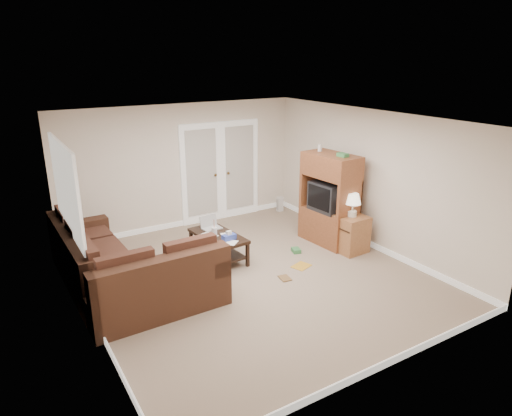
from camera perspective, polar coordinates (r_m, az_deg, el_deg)
floor at (r=7.44m, az=-0.47°, el=-8.49°), size 5.50×5.50×0.00m
ceiling at (r=6.68m, az=-0.53°, el=10.97°), size 5.00×5.50×0.02m
wall_left at (r=6.14m, az=-20.99°, el=-3.06°), size 0.02×5.50×2.50m
wall_right at (r=8.46m, az=14.23°, el=3.39°), size 0.02×5.50×2.50m
wall_back at (r=9.34m, az=-9.21°, el=5.13°), size 5.00×0.02×2.50m
wall_front at (r=4.97m, az=16.13°, el=-7.67°), size 5.00×0.02×2.50m
baseboards at (r=7.41m, az=-0.47°, el=-8.15°), size 5.00×5.50×0.10m
french_doors at (r=9.70m, az=-4.41°, el=4.51°), size 1.80×0.05×2.13m
window_left at (r=7.00m, az=-22.58°, el=1.92°), size 0.05×1.92×1.42m
sectional_sofa at (r=7.08m, az=-16.58°, el=-7.60°), size 2.02×2.94×0.90m
coffee_table at (r=7.95m, az=-4.77°, el=-4.68°), size 0.67×1.19×0.78m
tv_armoire at (r=8.57m, az=9.16°, el=1.17°), size 0.66×1.10×1.82m
side_cabinet at (r=8.37m, az=11.77°, el=-2.80°), size 0.53×0.53×1.09m
space_heater at (r=10.38m, az=3.02°, el=0.49°), size 0.15×0.13×0.33m
floor_magazine at (r=7.79m, az=5.69°, el=-7.23°), size 0.37×0.33×0.01m
floor_greenbox at (r=8.30m, az=5.03°, el=-5.29°), size 0.18×0.21×0.07m
floor_book at (r=7.33m, az=3.05°, el=-8.86°), size 0.19×0.24×0.02m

